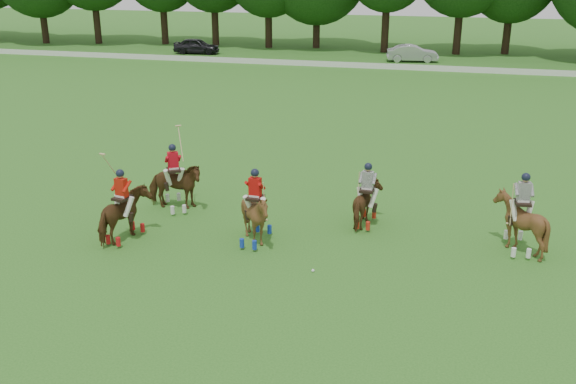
% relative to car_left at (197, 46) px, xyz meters
% --- Properties ---
extents(ground, '(180.00, 180.00, 0.00)m').
position_rel_car_left_xyz_m(ground, '(16.94, -42.50, -0.72)').
color(ground, '#2B651C').
rests_on(ground, ground).
extents(boundary_rail, '(120.00, 0.10, 0.44)m').
position_rel_car_left_xyz_m(boundary_rail, '(16.94, -4.50, -0.50)').
color(boundary_rail, white).
rests_on(boundary_rail, ground).
extents(car_left, '(4.37, 2.08, 1.44)m').
position_rel_car_left_xyz_m(car_left, '(0.00, 0.00, 0.00)').
color(car_left, black).
rests_on(car_left, ground).
extents(car_mid, '(4.54, 2.17, 1.44)m').
position_rel_car_left_xyz_m(car_mid, '(19.92, 0.00, -0.00)').
color(car_mid, '#ADADB3').
rests_on(car_mid, ground).
extents(polo_red_a, '(1.26, 2.08, 2.89)m').
position_rel_car_left_xyz_m(polo_red_a, '(13.83, -40.16, 0.13)').
color(polo_red_a, '#553416').
rests_on(polo_red_a, ground).
extents(polo_red_b, '(2.20, 2.12, 2.94)m').
position_rel_car_left_xyz_m(polo_red_b, '(14.28, -37.30, 0.15)').
color(polo_red_b, '#553416').
rests_on(polo_red_b, ground).
extents(polo_red_c, '(1.54, 1.70, 2.43)m').
position_rel_car_left_xyz_m(polo_red_c, '(17.90, -39.33, 0.17)').
color(polo_red_c, '#553416').
rests_on(polo_red_c, ground).
extents(polo_stripe_a, '(1.09, 1.78, 2.19)m').
position_rel_car_left_xyz_m(polo_stripe_a, '(21.05, -37.09, 0.06)').
color(polo_stripe_a, '#553416').
rests_on(polo_stripe_a, ground).
extents(polo_stripe_b, '(1.61, 1.77, 2.49)m').
position_rel_car_left_xyz_m(polo_stripe_b, '(25.81, -37.88, 0.20)').
color(polo_stripe_b, '#553416').
rests_on(polo_stripe_b, ground).
extents(polo_ball, '(0.09, 0.09, 0.09)m').
position_rel_car_left_xyz_m(polo_ball, '(20.07, -40.86, -0.68)').
color(polo_ball, white).
rests_on(polo_ball, ground).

